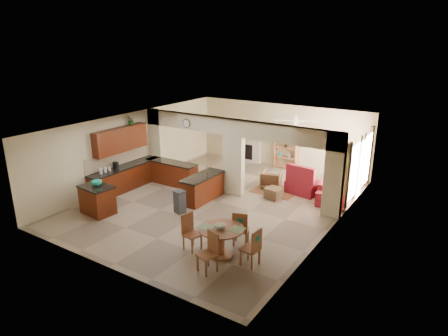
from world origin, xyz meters
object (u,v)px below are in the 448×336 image
Objects in this scene: kitchen_island at (97,200)px; armchair at (271,180)px; sofa at (336,187)px; dining_table at (221,238)px.

armchair is (3.73, 5.19, -0.14)m from kitchen_island.
sofa is 3.43× the size of armchair.
kitchen_island is 1.58× the size of armchair.
dining_table is 0.47× the size of sofa.
kitchen_island is 8.33m from sofa.
armchair is at bearing 102.55° from dining_table.
dining_table reaches higher than sofa.
dining_table is (4.90, -0.09, 0.06)m from kitchen_island.
kitchen_island is 4.90m from dining_table.
armchair is at bearing 92.84° from sofa.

